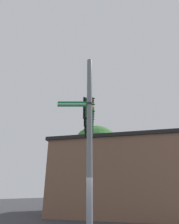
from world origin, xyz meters
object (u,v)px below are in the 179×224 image
(traffic_light_mid_inner, at_px, (90,116))
(traffic_light_arm_end, at_px, (90,129))
(traffic_light_nearest_pole, at_px, (90,108))
(bird_flying, at_px, (88,100))
(traffic_light_mid_outer, at_px, (90,123))
(street_name_sign, at_px, (79,104))

(traffic_light_mid_inner, bearing_deg, traffic_light_arm_end, -126.82)
(traffic_light_nearest_pole, height_order, bird_flying, bird_flying)
(traffic_light_mid_inner, bearing_deg, bird_flying, -124.98)
(traffic_light_mid_inner, height_order, traffic_light_mid_outer, same)
(traffic_light_mid_inner, relative_size, street_name_sign, 1.13)
(traffic_light_nearest_pole, height_order, traffic_light_mid_inner, same)
(traffic_light_mid_inner, relative_size, traffic_light_mid_outer, 1.00)
(traffic_light_mid_outer, distance_m, traffic_light_arm_end, 1.19)
(traffic_light_mid_inner, bearing_deg, street_name_sign, 44.86)
(traffic_light_nearest_pole, distance_m, traffic_light_mid_inner, 1.19)
(street_name_sign, bearing_deg, bird_flying, -130.05)
(bird_flying, bearing_deg, traffic_light_arm_end, 61.41)
(traffic_light_arm_end, bearing_deg, traffic_light_nearest_pole, 53.18)
(traffic_light_mid_outer, xyz_separation_m, bird_flying, (-1.04, -1.56, 2.55))
(street_name_sign, bearing_deg, traffic_light_arm_end, -131.49)
(traffic_light_nearest_pole, relative_size, traffic_light_mid_outer, 1.00)
(traffic_light_nearest_pole, xyz_separation_m, traffic_light_mid_inner, (-0.71, -0.95, 0.00))
(traffic_light_nearest_pole, height_order, street_name_sign, traffic_light_nearest_pole)
(traffic_light_mid_outer, relative_size, bird_flying, 4.21)
(traffic_light_nearest_pole, xyz_separation_m, bird_flying, (-2.47, -3.46, 2.55))
(traffic_light_mid_outer, bearing_deg, traffic_light_mid_inner, 53.18)
(traffic_light_arm_end, relative_size, street_name_sign, 1.13)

